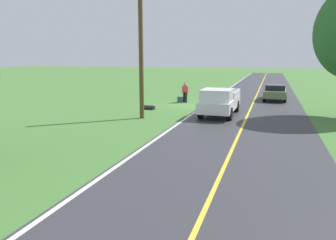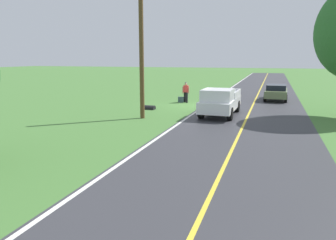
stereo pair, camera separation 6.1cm
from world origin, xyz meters
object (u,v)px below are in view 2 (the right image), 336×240
(sedan_near_oncoming, at_px, (276,92))
(utility_pole_roadside, at_px, (142,56))
(hitchhiker_walking, at_px, (186,91))
(pickup_truck_passing, at_px, (220,101))
(suitcase_carried, at_px, (181,100))

(sedan_near_oncoming, distance_m, utility_pole_roadside, 14.63)
(hitchhiker_walking, bearing_deg, sedan_near_oncoming, -151.60)
(pickup_truck_passing, bearing_deg, sedan_near_oncoming, -110.68)
(sedan_near_oncoming, bearing_deg, hitchhiker_walking, 28.40)
(pickup_truck_passing, relative_size, utility_pole_roadside, 0.71)
(utility_pole_roadside, bearing_deg, hitchhiker_walking, -95.26)
(suitcase_carried, distance_m, sedan_near_oncoming, 8.73)
(sedan_near_oncoming, bearing_deg, pickup_truck_passing, 69.32)
(hitchhiker_walking, distance_m, suitcase_carried, 0.85)
(utility_pole_roadside, bearing_deg, sedan_near_oncoming, -124.17)
(hitchhiker_walking, relative_size, suitcase_carried, 3.62)
(utility_pole_roadside, bearing_deg, pickup_truck_passing, -151.44)
(sedan_near_oncoming, bearing_deg, utility_pole_roadside, 55.83)
(suitcase_carried, xyz_separation_m, pickup_truck_passing, (-4.18, 5.34, 0.72))
(hitchhiker_walking, relative_size, pickup_truck_passing, 0.32)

